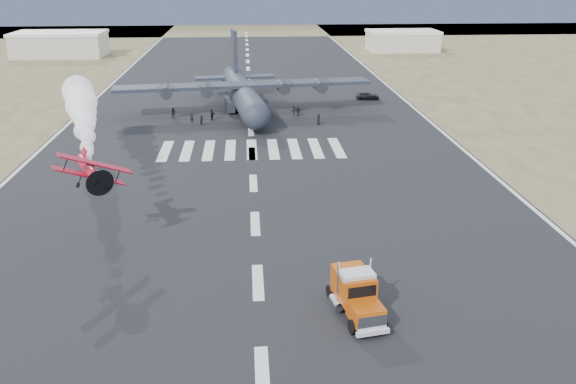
{
  "coord_description": "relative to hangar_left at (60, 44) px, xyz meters",
  "views": [
    {
      "loc": [
        -0.57,
        -31.99,
        24.37
      ],
      "look_at": [
        3.16,
        22.09,
        4.0
      ],
      "focal_mm": 38.0,
      "sensor_mm": 36.0,
      "label": 1
    }
  ],
  "objects": [
    {
      "name": "aerobatic_biplane",
      "position": [
        37.33,
        -124.52,
        3.72
      ],
      "size": [
        6.36,
        6.39,
        4.24
      ],
      "rotation": [
        0.0,
        0.43,
        0.26
      ],
      "color": "red"
    },
    {
      "name": "semi_truck",
      "position": [
        59.1,
        -138.18,
        -1.7
      ],
      "size": [
        3.7,
        7.91,
        3.48
      ],
      "rotation": [
        0.0,
        0.0,
        0.18
      ],
      "color": "black",
      "rests_on": "ground"
    },
    {
      "name": "ridge_seg_d",
      "position": [
        52.0,
        115.0,
        3.09
      ],
      "size": [
        150.0,
        50.0,
        13.0
      ],
      "primitive_type": "cube",
      "color": "#8290A5",
      "rests_on": "ground"
    },
    {
      "name": "crew_b",
      "position": [
        44.19,
        -80.8,
        -2.62
      ],
      "size": [
        0.89,
        0.86,
        1.58
      ],
      "primitive_type": "imported",
      "rotation": [
        0.0,
        0.0,
        0.69
      ],
      "color": "black",
      "rests_on": "ground"
    },
    {
      "name": "ground",
      "position": [
        52.0,
        -145.0,
        -3.41
      ],
      "size": [
        500.0,
        500.0,
        0.0
      ],
      "primitive_type": "plane",
      "color": "black",
      "rests_on": "ground"
    },
    {
      "name": "ridge_seg_c",
      "position": [
        -13.0,
        115.0,
        5.09
      ],
      "size": [
        150.0,
        50.0,
        17.0
      ],
      "primitive_type": "cube",
      "color": "#8290A5",
      "rests_on": "ground"
    },
    {
      "name": "crew_g",
      "position": [
        55.13,
        -76.19,
        -2.62
      ],
      "size": [
        0.74,
        0.72,
        1.57
      ],
      "primitive_type": "imported",
      "rotation": [
        0.0,
        0.0,
        3.8
      ],
      "color": "black",
      "rests_on": "ground"
    },
    {
      "name": "runway_markings",
      "position": [
        52.0,
        -85.0,
        -3.4
      ],
      "size": [
        60.0,
        260.0,
        0.01
      ],
      "primitive_type": null,
      "color": "silver",
      "rests_on": "ground"
    },
    {
      "name": "crew_h",
      "position": [
        39.14,
        -75.69,
        -2.51
      ],
      "size": [
        0.88,
        0.56,
        1.79
      ],
      "primitive_type": "imported",
      "rotation": [
        0.0,
        0.0,
        6.26
      ],
      "color": "black",
      "rests_on": "ground"
    },
    {
      "name": "transport_aircraft",
      "position": [
        50.83,
        -70.68,
        -0.13
      ],
      "size": [
        44.04,
        36.15,
        12.7
      ],
      "rotation": [
        0.0,
        0.0,
        0.12
      ],
      "color": "#1E242D",
      "rests_on": "ground"
    },
    {
      "name": "crew_c",
      "position": [
        59.47,
        -74.98,
        -2.57
      ],
      "size": [
        1.09,
        0.52,
        1.67
      ],
      "primitive_type": "imported",
      "rotation": [
        0.0,
        0.0,
        3.12
      ],
      "color": "black",
      "rests_on": "ground"
    },
    {
      "name": "smoke_trail",
      "position": [
        30.0,
        -97.26,
        3.97
      ],
      "size": [
        10.82,
        33.32,
        4.32
      ],
      "rotation": [
        0.0,
        0.0,
        0.26
      ],
      "color": "white"
    },
    {
      "name": "hangar_left",
      "position": [
        0.0,
        0.0,
        0.0
      ],
      "size": [
        24.5,
        14.5,
        6.7
      ],
      "color": "#B7B0A2",
      "rests_on": "ground"
    },
    {
      "name": "crew_e",
      "position": [
        62.94,
        -81.6,
        -2.53
      ],
      "size": [
        0.83,
        1.0,
        1.75
      ],
      "primitive_type": "imported",
      "rotation": [
        0.0,
        0.0,
        4.3
      ],
      "color": "black",
      "rests_on": "ground"
    },
    {
      "name": "hangar_right",
      "position": [
        98.0,
        5.0,
        -0.4
      ],
      "size": [
        20.5,
        12.5,
        5.9
      ],
      "color": "#B7B0A2",
      "rests_on": "ground"
    },
    {
      "name": "crew_f",
      "position": [
        45.67,
        -77.49,
        -2.51
      ],
      "size": [
        1.06,
        1.75,
        1.79
      ],
      "primitive_type": "imported",
      "rotation": [
        0.0,
        0.0,
        1.23
      ],
      "color": "black",
      "rests_on": "ground"
    },
    {
      "name": "scrub_far",
      "position": [
        52.0,
        85.0,
        -3.41
      ],
      "size": [
        500.0,
        80.0,
        0.0
      ],
      "primitive_type": "cube",
      "color": "brown",
      "rests_on": "ground"
    },
    {
      "name": "support_vehicle",
      "position": [
        74.61,
        -62.57,
        -2.78
      ],
      "size": [
        4.7,
        2.55,
        1.25
      ],
      "primitive_type": "imported",
      "rotation": [
        0.0,
        0.0,
        1.46
      ],
      "color": "black",
      "rests_on": "ground"
    },
    {
      "name": "crew_d",
      "position": [
        60.19,
        -75.51,
        -2.57
      ],
      "size": [
        1.1,
        0.84,
        1.68
      ],
      "primitive_type": "imported",
      "rotation": [
        0.0,
        0.0,
        2.75
      ],
      "color": "black",
      "rests_on": "ground"
    },
    {
      "name": "crew_a",
      "position": [
        42.4,
        -78.82,
        -2.62
      ],
      "size": [
        0.59,
        0.49,
        1.57
      ],
      "primitive_type": "imported",
      "rotation": [
        0.0,
        0.0,
        3.1
      ],
      "color": "black",
      "rests_on": "ground"
    },
    {
      "name": "ridge_seg_e",
      "position": [
        117.0,
        115.0,
        4.09
      ],
      "size": [
        150.0,
        50.0,
        15.0
      ],
      "primitive_type": "cube",
      "color": "#8290A5",
      "rests_on": "ground"
    }
  ]
}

